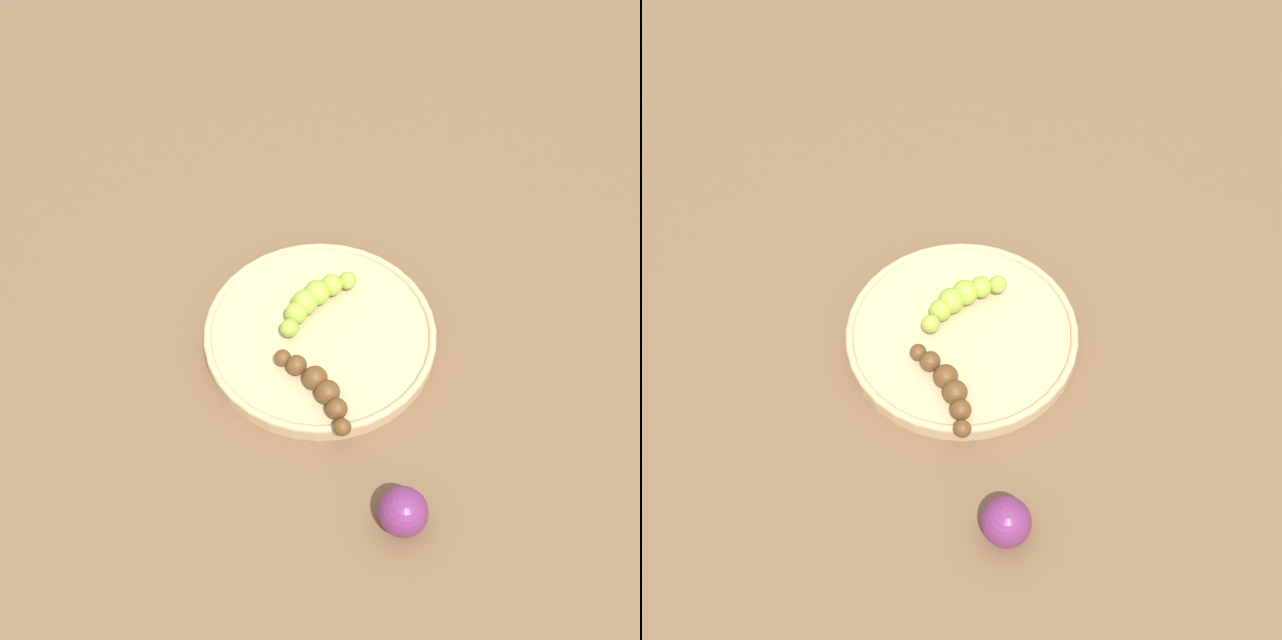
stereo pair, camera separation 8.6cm
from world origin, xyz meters
The scene contains 5 objects.
ground_plane centered at (0.00, 0.00, 0.00)m, with size 2.40×2.40×0.00m, color brown.
fruit_bowl centered at (0.00, 0.00, 0.01)m, with size 0.29×0.29×0.02m.
banana_green centered at (-0.02, 0.03, 0.04)m, with size 0.06×0.12×0.03m.
banana_overripe centered at (0.04, -0.08, 0.03)m, with size 0.12×0.08×0.03m.
plum_purple centered at (0.17, -0.18, 0.03)m, with size 0.05×0.05×0.05m, color #662659.
Camera 2 is at (0.28, -0.44, 0.73)m, focal length 40.32 mm.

